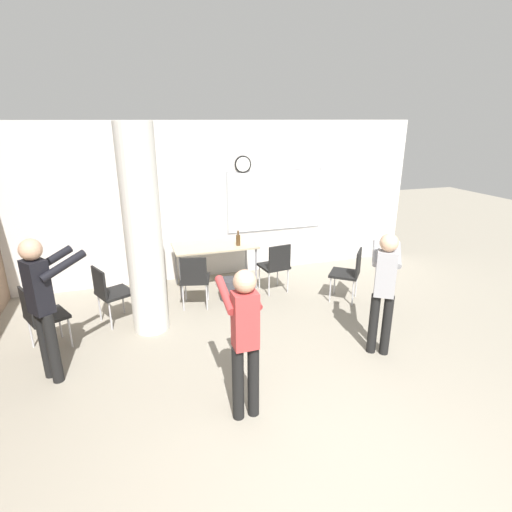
{
  "coord_description": "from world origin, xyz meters",
  "views": [
    {
      "loc": [
        -1.42,
        -1.99,
        2.82
      ],
      "look_at": [
        0.11,
        2.75,
        1.1
      ],
      "focal_mm": 28.0,
      "sensor_mm": 36.0,
      "label": 1
    }
  ],
  "objects_px": {
    "chair_near_pillar": "(110,291)",
    "person_watching_back": "(43,300)",
    "chair_table_right": "(276,264)",
    "person_playing_side": "(384,285)",
    "chair_table_left": "(195,277)",
    "chair_by_left_wall": "(40,314)",
    "folding_table": "(215,248)",
    "person_playing_front": "(244,333)",
    "chair_mid_room": "(349,271)",
    "bottle_on_table": "(238,240)"
  },
  "relations": [
    {
      "from": "chair_by_left_wall",
      "to": "person_playing_front",
      "type": "relative_size",
      "value": 0.56
    },
    {
      "from": "chair_table_right",
      "to": "person_watching_back",
      "type": "bearing_deg",
      "value": -155.59
    },
    {
      "from": "folding_table",
      "to": "chair_by_left_wall",
      "type": "xyz_separation_m",
      "value": [
        -2.53,
        -1.36,
        -0.2
      ]
    },
    {
      "from": "chair_mid_room",
      "to": "folding_table",
      "type": "bearing_deg",
      "value": 147.24
    },
    {
      "from": "chair_table_right",
      "to": "chair_near_pillar",
      "type": "distance_m",
      "value": 2.65
    },
    {
      "from": "chair_table_left",
      "to": "chair_near_pillar",
      "type": "xyz_separation_m",
      "value": [
        -1.23,
        -0.14,
        0.0
      ]
    },
    {
      "from": "chair_near_pillar",
      "to": "person_watching_back",
      "type": "xyz_separation_m",
      "value": [
        -0.6,
        -1.17,
        0.47
      ]
    },
    {
      "from": "chair_by_left_wall",
      "to": "person_playing_side",
      "type": "bearing_deg",
      "value": -18.47
    },
    {
      "from": "chair_table_right",
      "to": "person_playing_front",
      "type": "height_order",
      "value": "person_playing_front"
    },
    {
      "from": "chair_by_left_wall",
      "to": "person_watching_back",
      "type": "height_order",
      "value": "person_watching_back"
    },
    {
      "from": "folding_table",
      "to": "person_watching_back",
      "type": "bearing_deg",
      "value": -138.77
    },
    {
      "from": "bottle_on_table",
      "to": "chair_mid_room",
      "type": "xyz_separation_m",
      "value": [
        1.54,
        -1.09,
        -0.35
      ]
    },
    {
      "from": "folding_table",
      "to": "chair_by_left_wall",
      "type": "distance_m",
      "value": 2.88
    },
    {
      "from": "folding_table",
      "to": "chair_near_pillar",
      "type": "bearing_deg",
      "value": -153.22
    },
    {
      "from": "person_playing_side",
      "to": "chair_near_pillar",
      "type": "bearing_deg",
      "value": 150.31
    },
    {
      "from": "chair_near_pillar",
      "to": "bottle_on_table",
      "type": "bearing_deg",
      "value": 18.97
    },
    {
      "from": "chair_table_left",
      "to": "person_playing_front",
      "type": "xyz_separation_m",
      "value": [
        0.06,
        -2.55,
        0.41
      ]
    },
    {
      "from": "person_playing_front",
      "to": "person_watching_back",
      "type": "relative_size",
      "value": 0.94
    },
    {
      "from": "chair_mid_room",
      "to": "person_playing_side",
      "type": "relative_size",
      "value": 0.55
    },
    {
      "from": "chair_by_left_wall",
      "to": "chair_table_left",
      "type": "relative_size",
      "value": 1.0
    },
    {
      "from": "person_watching_back",
      "to": "person_playing_side",
      "type": "xyz_separation_m",
      "value": [
        3.82,
        -0.67,
        -0.06
      ]
    },
    {
      "from": "chair_near_pillar",
      "to": "person_playing_front",
      "type": "relative_size",
      "value": 0.56
    },
    {
      "from": "bottle_on_table",
      "to": "chair_table_right",
      "type": "height_order",
      "value": "bottle_on_table"
    },
    {
      "from": "folding_table",
      "to": "chair_mid_room",
      "type": "xyz_separation_m",
      "value": [
        1.92,
        -1.23,
        -0.2
      ]
    },
    {
      "from": "chair_table_right",
      "to": "person_playing_side",
      "type": "height_order",
      "value": "person_playing_side"
    },
    {
      "from": "chair_mid_room",
      "to": "person_watching_back",
      "type": "relative_size",
      "value": 0.52
    },
    {
      "from": "chair_by_left_wall",
      "to": "chair_mid_room",
      "type": "distance_m",
      "value": 4.45
    },
    {
      "from": "chair_table_right",
      "to": "chair_near_pillar",
      "type": "relative_size",
      "value": 1.0
    },
    {
      "from": "folding_table",
      "to": "person_playing_side",
      "type": "height_order",
      "value": "person_playing_side"
    },
    {
      "from": "chair_near_pillar",
      "to": "person_playing_side",
      "type": "distance_m",
      "value": 3.73
    },
    {
      "from": "person_watching_back",
      "to": "chair_table_left",
      "type": "bearing_deg",
      "value": 35.37
    },
    {
      "from": "chair_table_right",
      "to": "chair_mid_room",
      "type": "relative_size",
      "value": 1.0
    },
    {
      "from": "chair_by_left_wall",
      "to": "chair_table_right",
      "type": "xyz_separation_m",
      "value": [
        3.44,
        0.79,
        0.0
      ]
    },
    {
      "from": "chair_table_right",
      "to": "person_playing_front",
      "type": "distance_m",
      "value": 3.05
    },
    {
      "from": "folding_table",
      "to": "chair_table_left",
      "type": "bearing_deg",
      "value": -123.62
    },
    {
      "from": "person_playing_side",
      "to": "chair_mid_room",
      "type": "bearing_deg",
      "value": 74.08
    },
    {
      "from": "person_playing_side",
      "to": "chair_by_left_wall",
      "type": "bearing_deg",
      "value": 161.53
    },
    {
      "from": "bottle_on_table",
      "to": "person_watching_back",
      "type": "bearing_deg",
      "value": -145.03
    },
    {
      "from": "chair_table_right",
      "to": "folding_table",
      "type": "bearing_deg",
      "value": 147.96
    },
    {
      "from": "chair_by_left_wall",
      "to": "chair_near_pillar",
      "type": "relative_size",
      "value": 1.0
    },
    {
      "from": "chair_by_left_wall",
      "to": "person_watching_back",
      "type": "distance_m",
      "value": 0.85
    },
    {
      "from": "folding_table",
      "to": "person_watching_back",
      "type": "height_order",
      "value": "person_watching_back"
    },
    {
      "from": "folding_table",
      "to": "chair_table_right",
      "type": "xyz_separation_m",
      "value": [
        0.91,
        -0.57,
        -0.2
      ]
    },
    {
      "from": "chair_table_left",
      "to": "person_playing_side",
      "type": "xyz_separation_m",
      "value": [
        1.99,
        -1.97,
        0.41
      ]
    },
    {
      "from": "folding_table",
      "to": "chair_table_right",
      "type": "height_order",
      "value": "chair_table_right"
    },
    {
      "from": "chair_table_left",
      "to": "bottle_on_table",
      "type": "bearing_deg",
      "value": 34.09
    },
    {
      "from": "folding_table",
      "to": "chair_table_left",
      "type": "relative_size",
      "value": 1.63
    },
    {
      "from": "person_watching_back",
      "to": "person_playing_side",
      "type": "distance_m",
      "value": 3.88
    },
    {
      "from": "bottle_on_table",
      "to": "person_playing_side",
      "type": "relative_size",
      "value": 0.17
    },
    {
      "from": "person_playing_front",
      "to": "folding_table",
      "type": "bearing_deg",
      "value": 82.53
    }
  ]
}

